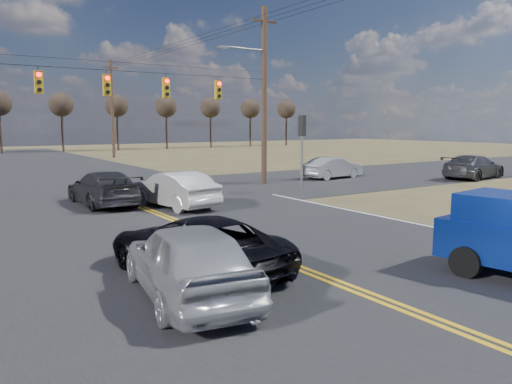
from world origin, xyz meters
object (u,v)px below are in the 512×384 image
silver_suv (188,260)px  white_car_queue (174,189)px  black_suv (196,245)px  dgrey_car_queue (103,188)px  cross_car_east_near (333,168)px  cross_car_east_far (474,167)px

silver_suv → white_car_queue: 11.20m
white_car_queue → black_suv: bearing=60.4°
dgrey_car_queue → cross_car_east_near: size_ratio=1.21×
silver_suv → dgrey_car_queue: silver_suv is taller
black_suv → white_car_queue: bearing=-120.8°
black_suv → cross_car_east_near: 21.52m
black_suv → cross_car_east_near: bearing=-150.0°
black_suv → silver_suv: bearing=48.3°
black_suv → white_car_queue: size_ratio=1.08×
cross_car_east_near → dgrey_car_queue: bearing=93.7°
black_suv → white_car_queue: (3.49, 9.00, 0.07)m
black_suv → white_car_queue: white_car_queue is taller
white_car_queue → cross_car_east_near: bearing=-168.6°
dgrey_car_queue → cross_car_east_near: bearing=-171.0°
cross_car_east_near → cross_car_east_far: size_ratio=0.80×
cross_car_east_near → cross_car_east_far: cross_car_east_far is taller
silver_suv → cross_car_east_far: (24.92, 10.07, -0.03)m
cross_car_east_far → dgrey_car_queue: bearing=75.6°
silver_suv → white_car_queue: bearing=-103.7°
silver_suv → cross_car_east_near: 23.02m
cross_car_east_far → white_car_queue: bearing=81.0°
silver_suv → black_suv: bearing=-113.1°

